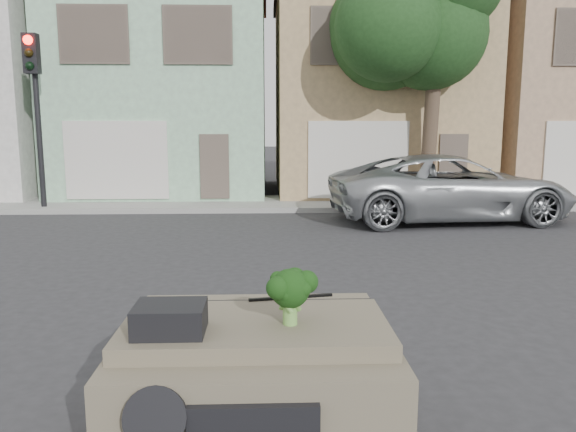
{
  "coord_description": "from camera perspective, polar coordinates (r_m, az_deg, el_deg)",
  "views": [
    {
      "loc": [
        0.09,
        -7.05,
        2.53
      ],
      "look_at": [
        0.37,
        0.5,
        1.3
      ],
      "focal_mm": 35.0,
      "sensor_mm": 36.0,
      "label": 1
    }
  ],
  "objects": [
    {
      "name": "ground_plane",
      "position": [
        7.49,
        -2.75,
        -10.51
      ],
      "size": [
        120.0,
        120.0,
        0.0
      ],
      "primitive_type": "plane",
      "color": "#303033",
      "rests_on": "ground"
    },
    {
      "name": "sidewalk",
      "position": [
        17.72,
        -2.41,
        1.27
      ],
      "size": [
        40.0,
        3.0,
        0.15
      ],
      "primitive_type": "cube",
      "color": "gray",
      "rests_on": "ground"
    },
    {
      "name": "townhouse_mint",
      "position": [
        21.88,
        -11.86,
        12.31
      ],
      "size": [
        7.2,
        8.2,
        7.55
      ],
      "primitive_type": "cube",
      "color": "#99C7A2",
      "rests_on": "ground"
    },
    {
      "name": "townhouse_tan",
      "position": [
        21.94,
        8.32,
        12.4
      ],
      "size": [
        7.2,
        8.2,
        7.55
      ],
      "primitive_type": "cube",
      "color": "tan",
      "rests_on": "ground"
    },
    {
      "name": "townhouse_beige",
      "position": [
        24.42,
        26.26,
        11.23
      ],
      "size": [
        7.2,
        8.2,
        7.55
      ],
      "primitive_type": "cube",
      "color": "tan",
      "rests_on": "ground"
    },
    {
      "name": "silver_pickup",
      "position": [
        15.61,
        16.06,
        -0.45
      ],
      "size": [
        6.55,
        3.41,
        1.76
      ],
      "primitive_type": "imported",
      "rotation": [
        0.0,
        0.0,
        1.65
      ],
      "color": "#A2A6A9",
      "rests_on": "ground"
    },
    {
      "name": "traffic_signal",
      "position": [
        17.81,
        -24.14,
        8.51
      ],
      "size": [
        0.4,
        0.4,
        5.1
      ],
      "primitive_type": "cube",
      "color": "black",
      "rests_on": "ground"
    },
    {
      "name": "tree_near",
      "position": [
        17.63,
        14.51,
        14.56
      ],
      "size": [
        4.4,
        4.0,
        8.5
      ],
      "primitive_type": "cube",
      "color": "#1E411A",
      "rests_on": "ground"
    },
    {
      "name": "car_dashboard",
      "position": [
        4.5,
        -3.21,
        -16.7
      ],
      "size": [
        2.0,
        1.8,
        1.12
      ],
      "primitive_type": "cube",
      "color": "#6A614D",
      "rests_on": "ground"
    },
    {
      "name": "instrument_hump",
      "position": [
        3.98,
        -11.9,
        -10.16
      ],
      "size": [
        0.48,
        0.38,
        0.2
      ],
      "primitive_type": "cube",
      "color": "black",
      "rests_on": "car_dashboard"
    },
    {
      "name": "wiper_arm",
      "position": [
        4.65,
        0.3,
        -8.26
      ],
      "size": [
        0.69,
        0.15,
        0.02
      ],
      "primitive_type": "cube",
      "rotation": [
        0.0,
        0.0,
        0.17
      ],
      "color": "black",
      "rests_on": "car_dashboard"
    },
    {
      "name": "broccoli",
      "position": [
        4.02,
        0.21,
        -8.15
      ],
      "size": [
        0.48,
        0.48,
        0.41
      ],
      "primitive_type": "cube",
      "rotation": [
        0.0,
        0.0,
        0.68
      ],
      "color": "black",
      "rests_on": "car_dashboard"
    }
  ]
}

